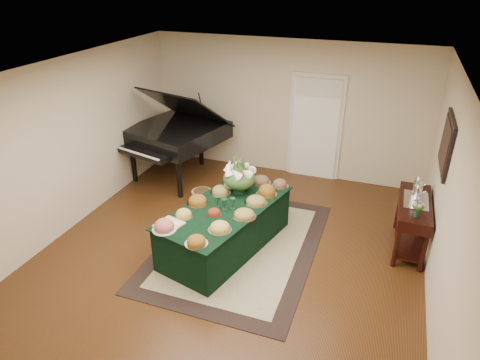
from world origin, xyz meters
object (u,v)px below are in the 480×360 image
(floral_centerpiece, at_px, (239,175))
(grand_piano, at_px, (177,133))
(buffet_table, at_px, (226,227))
(mahogany_sideboard, at_px, (414,213))

(floral_centerpiece, xyz_separation_m, grand_piano, (-1.85, 1.47, -0.07))
(grand_piano, bearing_deg, buffet_table, -47.16)
(buffet_table, height_order, mahogany_sideboard, mahogany_sideboard)
(floral_centerpiece, bearing_deg, grand_piano, 141.49)
(floral_centerpiece, distance_m, grand_piano, 2.36)
(floral_centerpiece, distance_m, mahogany_sideboard, 2.66)
(buffet_table, xyz_separation_m, mahogany_sideboard, (2.62, 0.93, 0.26))
(grand_piano, bearing_deg, mahogany_sideboard, -13.05)
(buffet_table, relative_size, floral_centerpiece, 4.64)
(grand_piano, relative_size, mahogany_sideboard, 1.68)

